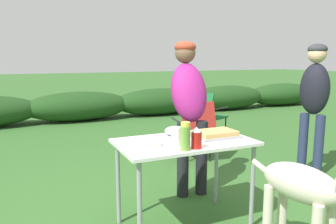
# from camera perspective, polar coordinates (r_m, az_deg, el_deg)

# --- Properties ---
(shrub_hedge) EXTENTS (14.40, 0.90, 0.66)m
(shrub_hedge) POSITION_cam_1_polar(r_m,az_deg,el_deg) (7.67, -15.29, 0.98)
(shrub_hedge) COLOR #1E4219
(shrub_hedge) RESTS_ON ground
(folding_table) EXTENTS (1.10, 0.64, 0.74)m
(folding_table) POSITION_cam_1_polar(r_m,az_deg,el_deg) (2.70, 2.89, -6.57)
(folding_table) COLOR silver
(folding_table) RESTS_ON ground
(food_tray) EXTENTS (0.37, 0.26, 0.06)m
(food_tray) POSITION_cam_1_polar(r_m,az_deg,el_deg) (2.82, 8.31, -3.81)
(food_tray) COLOR #9E9EA3
(food_tray) RESTS_ON folding_table
(plate_stack) EXTENTS (0.25, 0.25, 0.04)m
(plate_stack) POSITION_cam_1_polar(r_m,az_deg,el_deg) (2.54, -3.86, -5.37)
(plate_stack) COLOR white
(plate_stack) RESTS_ON folding_table
(mixing_bowl) EXTENTS (0.19, 0.19, 0.08)m
(mixing_bowl) POSITION_cam_1_polar(r_m,az_deg,el_deg) (2.85, 1.30, -3.30)
(mixing_bowl) COLOR silver
(mixing_bowl) RESTS_ON folding_table
(paper_cup_stack) EXTENTS (0.08, 0.08, 0.14)m
(paper_cup_stack) POSITION_cam_1_polar(r_m,az_deg,el_deg) (2.51, 1.45, -4.29)
(paper_cup_stack) COLOR white
(paper_cup_stack) RESTS_ON folding_table
(mayo_bottle) EXTENTS (0.08, 0.08, 0.14)m
(mayo_bottle) POSITION_cam_1_polar(r_m,az_deg,el_deg) (2.62, 1.64, -3.85)
(mayo_bottle) COLOR silver
(mayo_bottle) RESTS_ON folding_table
(ketchup_bottle) EXTENTS (0.08, 0.08, 0.16)m
(ketchup_bottle) POSITION_cam_1_polar(r_m,az_deg,el_deg) (2.44, 4.98, -4.57)
(ketchup_bottle) COLOR red
(ketchup_bottle) RESTS_ON folding_table
(relish_jar) EXTENTS (0.07, 0.07, 0.21)m
(relish_jar) POSITION_cam_1_polar(r_m,az_deg,el_deg) (2.38, 3.05, -4.29)
(relish_jar) COLOR olive
(relish_jar) RESTS_ON folding_table
(standing_person_with_beanie) EXTENTS (0.43, 0.53, 1.58)m
(standing_person_with_beanie) POSITION_cam_1_polar(r_m,az_deg,el_deg) (3.36, 3.68, 2.11)
(standing_person_with_beanie) COLOR black
(standing_person_with_beanie) RESTS_ON ground
(standing_person_in_dark_puffer) EXTENTS (0.35, 0.41, 1.57)m
(standing_person_in_dark_puffer) POSITION_cam_1_polar(r_m,az_deg,el_deg) (4.22, 24.12, 2.75)
(standing_person_in_dark_puffer) COLOR #232D4C
(standing_person_in_dark_puffer) RESTS_ON ground
(dog) EXTENTS (0.34, 0.88, 0.78)m
(dog) POSITION_cam_1_polar(r_m,az_deg,el_deg) (2.35, 23.04, -12.84)
(dog) COLOR beige
(dog) RESTS_ON ground
(camp_chair_green_behind_table) EXTENTS (0.55, 0.65, 0.83)m
(camp_chair_green_behind_table) POSITION_cam_1_polar(r_m,az_deg,el_deg) (4.49, 4.62, -2.69)
(camp_chair_green_behind_table) COLOR maroon
(camp_chair_green_behind_table) RESTS_ON ground
(camp_chair_near_hedge) EXTENTS (0.72, 0.65, 0.83)m
(camp_chair_near_hedge) POSITION_cam_1_polar(r_m,az_deg,el_deg) (5.69, 6.67, -0.16)
(camp_chair_near_hedge) COLOR #19602D
(camp_chair_near_hedge) RESTS_ON ground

